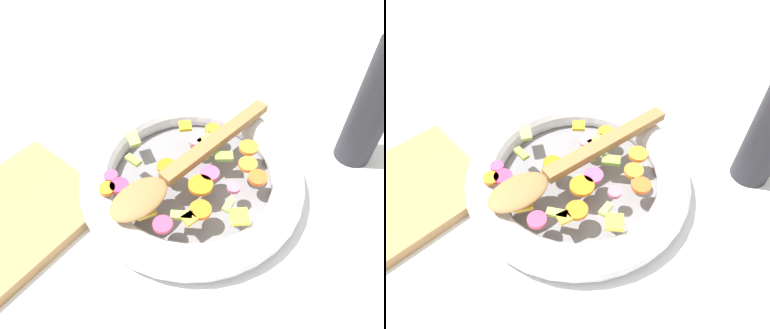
# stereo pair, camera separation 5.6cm
# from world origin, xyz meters

# --- Properties ---
(ground_plane) EXTENTS (4.00, 4.00, 0.00)m
(ground_plane) POSITION_xyz_m (0.00, 0.00, 0.00)
(ground_plane) COLOR silver
(skillet) EXTENTS (0.34, 0.34, 0.05)m
(skillet) POSITION_xyz_m (0.00, 0.00, 0.02)
(skillet) COLOR slate
(skillet) RESTS_ON ground_plane
(chopped_vegetables) EXTENTS (0.22, 0.25, 0.01)m
(chopped_vegetables) POSITION_xyz_m (-0.02, -0.01, 0.05)
(chopped_vegetables) COLOR orange
(chopped_vegetables) RESTS_ON skillet
(wooden_spoon) EXTENTS (0.32, 0.08, 0.01)m
(wooden_spoon) POSITION_xyz_m (-0.02, 0.00, 0.06)
(wooden_spoon) COLOR olive
(wooden_spoon) RESTS_ON chopped_vegetables
(pepper_mill) EXTENTS (0.06, 0.06, 0.25)m
(pepper_mill) POSITION_xyz_m (0.22, -0.17, 0.11)
(pepper_mill) COLOR #232328
(pepper_mill) RESTS_ON ground_plane
(cutting_board) EXTENTS (0.24, 0.19, 0.02)m
(cutting_board) POSITION_xyz_m (-0.22, 0.17, 0.01)
(cutting_board) COLOR #9E7547
(cutting_board) RESTS_ON ground_plane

